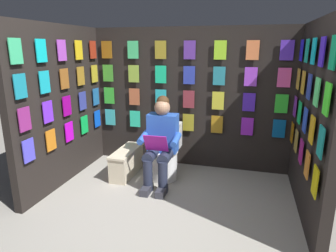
{
  "coord_description": "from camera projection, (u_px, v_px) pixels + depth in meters",
  "views": [
    {
      "loc": [
        -0.86,
        2.37,
        1.81
      ],
      "look_at": [
        0.09,
        -1.05,
        0.85
      ],
      "focal_mm": 31.35,
      "sensor_mm": 36.0,
      "label": 1
    }
  ],
  "objects": [
    {
      "name": "ground_plane",
      "position": [
        148.0,
        236.0,
        2.89
      ],
      "size": [
        30.0,
        30.0,
        0.0
      ],
      "primitive_type": "plane",
      "color": "#9E998E"
    },
    {
      "name": "display_wall_back",
      "position": [
        190.0,
        99.0,
        4.45
      ],
      "size": [
        3.09,
        0.14,
        2.1
      ],
      "color": "black",
      "rests_on": "ground"
    },
    {
      "name": "display_wall_left",
      "position": [
        313.0,
        121.0,
        3.11
      ],
      "size": [
        0.14,
        1.92,
        2.1
      ],
      "color": "black",
      "rests_on": "ground"
    },
    {
      "name": "display_wall_right",
      "position": [
        62.0,
        106.0,
        3.91
      ],
      "size": [
        0.14,
        1.92,
        2.1
      ],
      "color": "black",
      "rests_on": "ground"
    },
    {
      "name": "toilet",
      "position": [
        165.0,
        155.0,
        4.17
      ],
      "size": [
        0.41,
        0.56,
        0.77
      ],
      "rotation": [
        0.0,
        0.0,
        0.02
      ],
      "color": "white",
      "rests_on": "ground"
    },
    {
      "name": "person_reading",
      "position": [
        161.0,
        141.0,
        3.88
      ],
      "size": [
        0.53,
        0.69,
        1.19
      ],
      "rotation": [
        0.0,
        0.0,
        0.02
      ],
      "color": "blue",
      "rests_on": "ground"
    },
    {
      "name": "comic_longbox_near",
      "position": [
        127.0,
        162.0,
        4.26
      ],
      "size": [
        0.26,
        0.75,
        0.38
      ],
      "rotation": [
        0.0,
        0.0,
        -0.0
      ],
      "color": "beige",
      "rests_on": "ground"
    }
  ]
}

